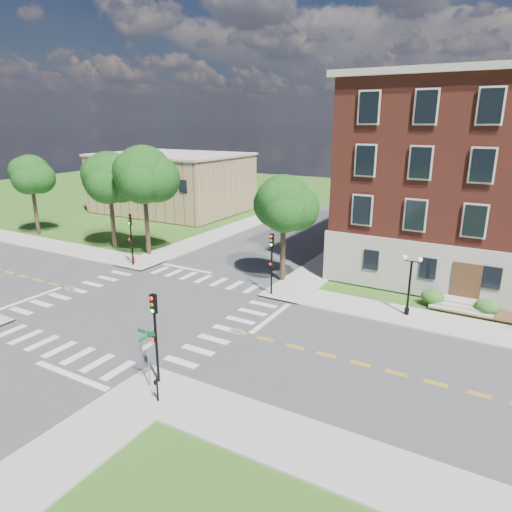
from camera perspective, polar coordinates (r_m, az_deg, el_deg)
The scene contains 19 objects.
ground at distance 34.18m, azimuth -13.78°, elevation -6.31°, with size 160.00×160.00×0.00m, color #2E5A19.
road_ew at distance 34.18m, azimuth -13.78°, elevation -6.31°, with size 90.00×12.00×0.01m, color #3D3D3F.
road_ns at distance 34.18m, azimuth -13.78°, elevation -6.30°, with size 12.00×90.00×0.01m, color #3D3D3F.
sidewalk_ne at distance 40.63m, azimuth 18.51°, elevation -2.91°, with size 34.00×34.00×0.12m.
sidewalk_nw at distance 54.89m, azimuth -14.61°, elevation 2.40°, with size 34.00×34.00×0.12m.
crosswalk_east at distance 30.02m, azimuth -3.56°, elevation -9.16°, with size 2.20×10.20×0.02m, color silver, non-canonical shape.
stop_bar_east at distance 31.62m, azimuth 1.90°, elevation -7.74°, with size 0.40×5.50×0.00m, color silver.
secondary_building at distance 69.18m, azimuth -10.41°, elevation 9.07°, with size 20.40×15.40×8.30m.
tree_a at distance 59.09m, azimuth -26.35°, elevation 9.09°, with size 4.49×4.49×9.20m.
tree_b at distance 49.24m, azimuth -17.91°, elevation 9.27°, with size 5.29×5.29×9.97m.
tree_c at distance 45.69m, azimuth -13.89°, elevation 9.81°, with size 5.61×5.61×10.71m.
tree_d at distance 37.02m, azimuth 3.46°, elevation 6.58°, with size 4.57×4.57×8.81m.
traffic_signal_se at distance 23.44m, azimuth -12.52°, elevation -8.67°, with size 0.34×0.39×4.80m.
traffic_signal_ne at distance 34.49m, azimuth 1.96°, elevation 0.01°, with size 0.38×0.45×4.80m.
traffic_signal_nw at distance 43.13m, azimuth -15.38°, elevation 2.81°, with size 0.38×0.46×4.80m.
twin_lamp_west at distance 32.70m, azimuth 18.67°, elevation -3.05°, with size 1.36×0.36×4.23m.
street_sign_pole at distance 23.49m, azimuth -13.40°, elevation -11.05°, with size 1.10×1.10×3.10m.
push_button_post at distance 23.06m, azimuth -12.27°, elevation -15.88°, with size 0.14×0.21×1.20m.
fire_hydrant at distance 44.40m, azimuth -15.08°, elevation -0.42°, with size 0.35×0.35×0.75m.
Camera 1 is at (22.16, -22.52, 13.04)m, focal length 32.00 mm.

